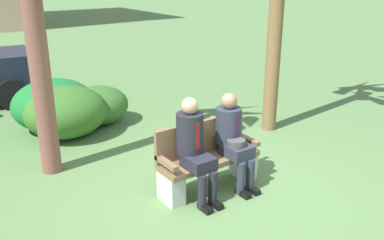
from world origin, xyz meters
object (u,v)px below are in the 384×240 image
(shrub_mid_lawn, at_px, (66,112))
(park_bench, at_px, (207,160))
(seated_man_left, at_px, (194,144))
(shrub_near_bench, at_px, (98,105))
(shrub_far_lawn, at_px, (54,105))
(seated_man_right, at_px, (233,136))

(shrub_mid_lawn, bearing_deg, park_bench, -72.35)
(seated_man_left, relative_size, shrub_near_bench, 1.13)
(shrub_near_bench, height_order, shrub_far_lawn, shrub_far_lawn)
(seated_man_right, xyz_separation_m, shrub_near_bench, (-0.53, 3.27, -0.34))
(shrub_near_bench, bearing_deg, seated_man_left, -91.40)
(park_bench, height_order, seated_man_left, seated_man_left)
(seated_man_left, distance_m, shrub_far_lawn, 3.53)
(shrub_near_bench, bearing_deg, shrub_mid_lawn, -157.82)
(park_bench, distance_m, seated_man_right, 0.46)
(seated_man_left, distance_m, shrub_mid_lawn, 3.06)
(seated_man_left, height_order, seated_man_right, seated_man_left)
(shrub_far_lawn, bearing_deg, seated_man_left, -78.93)
(park_bench, xyz_separation_m, seated_man_right, (0.32, -0.13, 0.31))
(shrub_far_lawn, bearing_deg, shrub_mid_lawn, -82.55)
(park_bench, bearing_deg, shrub_mid_lawn, 107.65)
(park_bench, xyz_separation_m, shrub_near_bench, (-0.22, 3.15, -0.04))
(park_bench, distance_m, seated_man_left, 0.46)
(shrub_mid_lawn, distance_m, shrub_far_lawn, 0.48)
(seated_man_right, height_order, shrub_far_lawn, seated_man_right)
(park_bench, bearing_deg, shrub_near_bench, 93.95)
(seated_man_left, bearing_deg, shrub_mid_lawn, 101.64)
(seated_man_right, bearing_deg, shrub_mid_lawn, 112.31)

